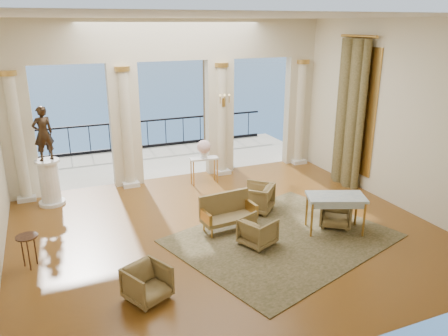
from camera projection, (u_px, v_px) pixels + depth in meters
name	position (u px, v px, depth m)	size (l,w,h in m)	color
floor	(227.00, 231.00, 9.66)	(9.00, 9.00, 0.00)	#543512
room_walls	(252.00, 112.00, 7.77)	(9.00, 9.00, 9.00)	#EEE6C7
arcade	(173.00, 91.00, 12.19)	(9.00, 0.56, 4.50)	beige
terrace	(160.00, 161.00, 14.75)	(10.00, 3.60, 0.10)	#B0A891
balustrade	(148.00, 137.00, 16.01)	(9.00, 0.06, 1.03)	black
palm_tree	(205.00, 32.00, 14.87)	(2.00, 2.00, 4.50)	#4C3823
sea	(67.00, 97.00, 64.04)	(160.00, 160.00, 0.00)	#225286
curtain	(350.00, 114.00, 11.91)	(0.33, 1.40, 4.09)	#4A4523
window_frame	(355.00, 110.00, 11.95)	(0.04, 1.60, 3.40)	gold
wall_sconce	(224.00, 102.00, 12.54)	(0.30, 0.11, 0.33)	gold
rug	(283.00, 238.00, 9.32)	(4.32, 3.36, 0.02)	#303518
armchair_a	(147.00, 282.00, 7.19)	(0.64, 0.60, 0.66)	#4F4123
armchair_b	(336.00, 211.00, 9.82)	(0.68, 0.64, 0.70)	#4F4123
armchair_c	(257.00, 197.00, 10.59)	(0.73, 0.69, 0.75)	#4F4123
armchair_d	(258.00, 230.00, 8.98)	(0.63, 0.59, 0.65)	#4F4123
settee	(227.00, 212.00, 9.68)	(1.26, 0.63, 0.81)	#4F4123
game_table	(336.00, 200.00, 9.42)	(1.39, 1.08, 0.84)	#A1BBCB
pedestal	(50.00, 183.00, 10.93)	(0.64, 0.64, 1.17)	silver
statue	(43.00, 133.00, 10.52)	(0.49, 0.32, 1.34)	black
console_table	(204.00, 162.00, 12.35)	(0.83, 0.39, 0.76)	silver
urn	(204.00, 148.00, 12.22)	(0.39, 0.39, 0.51)	white
side_table	(27.00, 240.00, 8.08)	(0.40, 0.40, 0.65)	black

